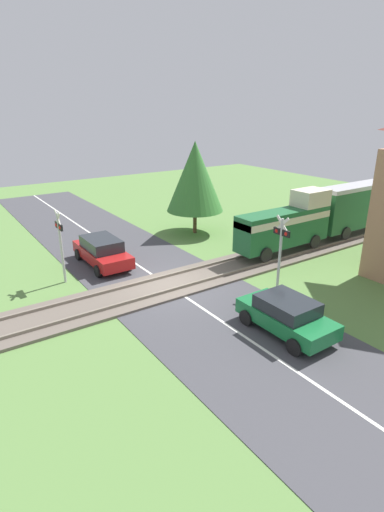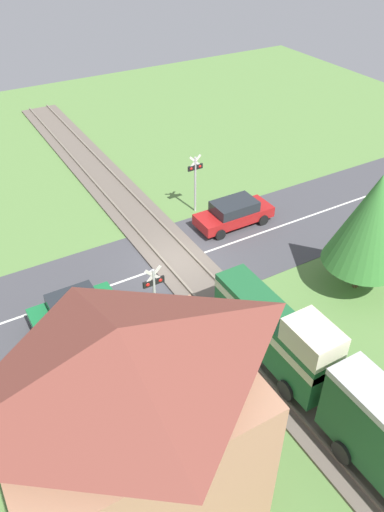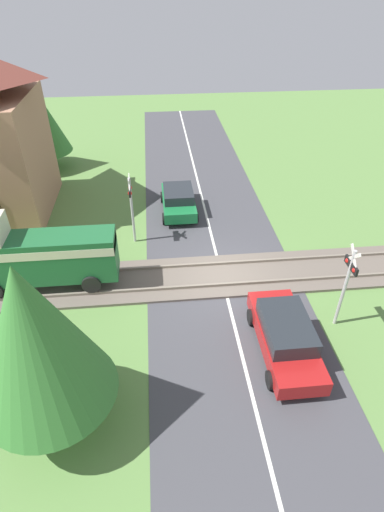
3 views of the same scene
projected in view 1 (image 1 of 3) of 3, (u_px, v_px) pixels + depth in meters
name	position (u px, v px, depth m)	size (l,w,h in m)	color
ground_plane	(169.00, 286.00, 18.23)	(60.00, 60.00, 0.00)	#5B8442
road_surface	(169.00, 286.00, 18.23)	(48.00, 6.40, 0.02)	#424247
track_bed	(169.00, 285.00, 18.21)	(2.80, 48.00, 0.24)	#665B51
train	(370.00, 203.00, 25.57)	(1.58, 21.38, 3.18)	#1E6033
car_near_crossing	(102.00, 251.00, 20.45)	(4.27, 1.82, 1.44)	#A81919
car_far_side	(286.00, 315.00, 14.28)	(3.63, 1.84, 1.33)	#197038
crossing_signal_west_approach	(60.00, 238.00, 17.90)	(0.90, 0.18, 3.43)	#B7B7B7
crossing_signal_east_approach	(281.00, 244.00, 17.03)	(0.90, 0.18, 3.43)	#B7B7B7
pedestrian_by_station	(376.00, 246.00, 21.17)	(0.40, 0.40, 1.61)	#B2282D
tree_roadside_hedge	(195.00, 177.00, 24.75)	(3.58, 3.58, 5.77)	brown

